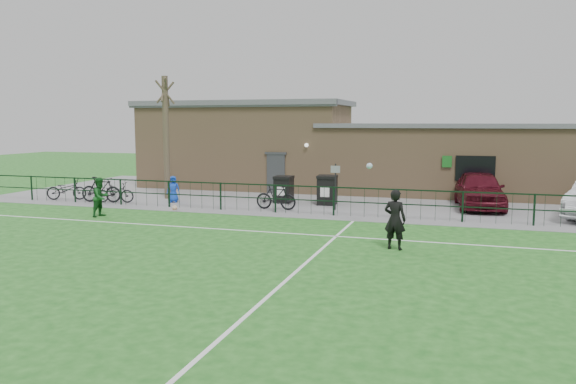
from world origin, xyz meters
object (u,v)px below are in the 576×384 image
(sign_post, at_px, (335,187))
(ball_ground, at_px, (175,208))
(wheelie_bin_left, at_px, (284,190))
(bicycle_a, at_px, (66,190))
(bicycle_b, at_px, (101,190))
(bare_tree, at_px, (166,138))
(bicycle_d, at_px, (276,197))
(wheelie_bin_right, at_px, (327,191))
(car_maroon, at_px, (479,190))
(spectator_child, at_px, (173,189))
(bicycle_c, at_px, (115,193))
(outfield_player, at_px, (101,197))

(sign_post, relative_size, ball_ground, 8.79)
(wheelie_bin_left, bearing_deg, bicycle_a, -168.63)
(bicycle_b, bearing_deg, bicycle_a, 77.44)
(bicycle_b, distance_m, ball_ground, 4.59)
(sign_post, bearing_deg, bare_tree, 172.96)
(bicycle_a, xyz_separation_m, bicycle_d, (10.73, 0.15, 0.05))
(wheelie_bin_right, height_order, car_maroon, car_maroon)
(wheelie_bin_left, height_order, bicycle_a, wheelie_bin_left)
(bicycle_b, bearing_deg, spectator_child, -78.34)
(sign_post, height_order, bicycle_c, sign_post)
(bicycle_a, bearing_deg, bare_tree, -87.46)
(bicycle_d, height_order, ball_ground, bicycle_d)
(bare_tree, xyz_separation_m, wheelie_bin_right, (8.04, 0.38, -2.35))
(sign_post, distance_m, bicycle_b, 11.10)
(wheelie_bin_left, xyz_separation_m, wheelie_bin_right, (2.11, -0.05, 0.05))
(sign_post, xyz_separation_m, car_maroon, (5.93, 2.50, -0.19))
(wheelie_bin_right, xyz_separation_m, sign_post, (0.70, -1.46, 0.37))
(bare_tree, relative_size, outfield_player, 3.80)
(bicycle_a, relative_size, bicycle_c, 1.05)
(bicycle_a, xyz_separation_m, spectator_child, (5.41, 0.78, 0.13))
(outfield_player, bearing_deg, spectator_child, -3.19)
(sign_post, xyz_separation_m, bicycle_a, (-13.20, -0.83, -0.50))
(wheelie_bin_left, xyz_separation_m, sign_post, (2.82, -1.51, 0.42))
(spectator_child, distance_m, ball_ground, 2.44)
(car_maroon, xyz_separation_m, bicycle_d, (-8.40, -3.18, -0.26))
(sign_post, height_order, bicycle_b, sign_post)
(bicycle_c, bearing_deg, bare_tree, -53.75)
(bare_tree, height_order, bicycle_a, bare_tree)
(wheelie_bin_left, bearing_deg, bicycle_b, -163.85)
(bicycle_a, bearing_deg, sign_post, -107.01)
(ball_ground, bearing_deg, spectator_child, 120.20)
(sign_post, height_order, spectator_child, sign_post)
(bicycle_c, bearing_deg, car_maroon, -92.79)
(bicycle_b, distance_m, spectator_child, 3.40)
(bicycle_a, xyz_separation_m, ball_ground, (6.61, -1.28, -0.40))
(outfield_player, bearing_deg, bicycle_d, -50.95)
(car_maroon, height_order, bicycle_a, car_maroon)
(sign_post, distance_m, spectator_child, 7.81)
(bicycle_d, xyz_separation_m, outfield_player, (-6.20, -3.70, 0.22))
(bare_tree, bearing_deg, bicycle_c, -129.01)
(ball_ground, bearing_deg, bicycle_b, 166.94)
(bicycle_c, height_order, ball_ground, bicycle_c)
(wheelie_bin_left, xyz_separation_m, bicycle_d, (0.35, -2.19, -0.03))
(wheelie_bin_right, height_order, outfield_player, outfield_player)
(bicycle_d, bearing_deg, outfield_player, 123.24)
(wheelie_bin_right, bearing_deg, wheelie_bin_left, 173.75)
(spectator_child, bearing_deg, bare_tree, 108.67)
(wheelie_bin_right, relative_size, car_maroon, 0.26)
(wheelie_bin_left, xyz_separation_m, ball_ground, (-3.78, -3.62, -0.49))
(bicycle_c, xyz_separation_m, spectator_child, (2.59, 0.90, 0.15))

